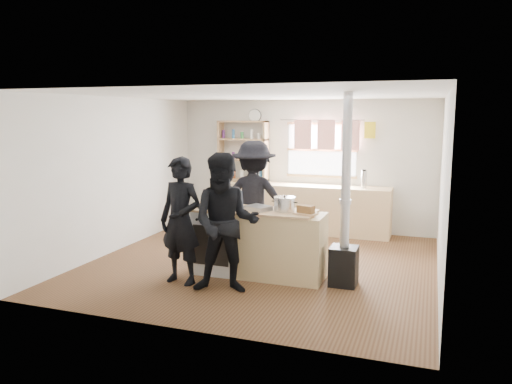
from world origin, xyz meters
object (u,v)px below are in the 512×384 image
Objects in this scene: stockpot_counter at (285,204)px; person_near_right at (226,223)px; stockpot_stove at (227,200)px; flue_heater at (344,237)px; thermos at (364,179)px; person_far at (254,199)px; bread_board at (306,211)px; person_near_left at (181,221)px; cooking_island at (259,243)px; roast_tray at (258,208)px; skillet_greens at (210,206)px.

stockpot_counter is 0.16× the size of person_near_right.
stockpot_stove is 0.09× the size of flue_heater.
thermos is 1.40× the size of stockpot_stove.
bread_board is at bearing 126.26° from person_far.
person_far is at bearing 81.26° from person_near_left.
cooking_island is 1.17× the size of person_near_left.
person_far reaches higher than roast_tray.
cooking_island is 0.66m from stockpot_counter.
flue_heater reaches higher than cooking_island.
person_near_left is (-0.16, -0.55, -0.12)m from skillet_greens.
roast_tray is 0.16× the size of flue_heater.
flue_heater is at bearing 10.09° from bread_board.
cooking_island is at bearing 43.99° from person_near_left.
person_far reaches higher than stockpot_stove.
thermos is 3.91m from person_near_left.
stockpot_stove is at bearing 171.37° from stockpot_counter.
flue_heater reaches higher than stockpot_counter.
person_near_right is (0.69, -0.12, 0.04)m from person_near_left.
person_far is (-0.75, 0.88, -0.12)m from stockpot_counter.
stockpot_stove is (-0.54, 0.21, 0.05)m from roast_tray.
person_near_left is (-1.22, -0.66, -0.19)m from stockpot_counter.
person_far reaches higher than skillet_greens.
flue_heater is at bearing 1.66° from roast_tray.
thermos reaches higher than bread_board.
thermos is 2.36m from person_far.
cooking_island is at bearing 103.07° from person_far.
stockpot_stove is 1.76m from flue_heater.
flue_heater reaches higher than person_far.
person_near_right is at bearing -51.78° from skillet_greens.
person_near_right reaches higher than thermos.
skillet_greens is at bearing 81.77° from person_near_left.
thermos is at bearing 58.30° from skillet_greens.
roast_tray is at bearing 60.49° from person_near_right.
thermos is 0.17× the size of person_far.
cooking_island is at bearing 61.33° from person_near_right.
cooking_island is 1.09m from person_far.
flue_heater is at bearing -0.42° from cooking_island.
person_near_left is (-1.55, -0.53, -0.14)m from bread_board.
stockpot_counter reaches higher than bread_board.
skillet_greens is 0.25× the size of person_near_right.
person_near_right is at bearing -68.50° from stockpot_stove.
bread_board is (1.22, -0.27, -0.03)m from stockpot_stove.
person_near_right is at bearing -1.66° from person_near_left.
skillet_greens is 1.91m from flue_heater.
thermos is at bearing 69.25° from cooking_island.
stockpot_counter is (0.35, 0.08, 0.06)m from roast_tray.
roast_tray is (-1.05, -2.81, -0.09)m from thermos.
flue_heater reaches higher than skillet_greens.
roast_tray is (0.71, 0.03, 0.01)m from skillet_greens.
thermos is 1.08× the size of stockpot_counter.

